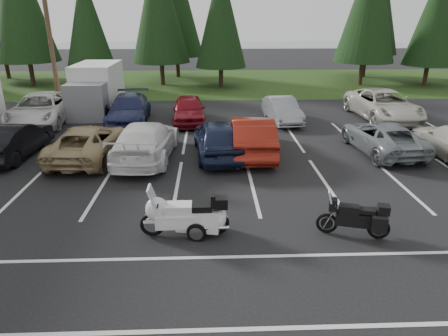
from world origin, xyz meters
TOP-DOWN VIEW (x-y plane):
  - ground at (0.00, 0.00)m, footprint 120.00×120.00m
  - grass_strip at (0.00, 24.00)m, footprint 80.00×16.00m
  - lake_water at (4.00, 55.00)m, footprint 70.00×50.00m
  - utility_pole at (-10.00, 12.00)m, footprint 1.60×0.26m
  - box_truck at (-8.00, 12.50)m, footprint 2.40×5.60m
  - stall_markings at (0.00, 2.00)m, footprint 32.00×16.00m
  - conifer_3 at (-10.50, 21.40)m, footprint 3.87×3.87m
  - conifer_4 at (-5.00, 22.90)m, footprint 4.80×4.80m
  - conifer_5 at (0.00, 21.60)m, footprint 4.14×4.14m
  - conifer_6 at (12.00, 22.10)m, footprint 4.93×4.93m
  - conifer_7 at (17.50, 21.80)m, footprint 4.27×4.27m
  - conifer_back_b at (-4.00, 27.50)m, footprint 4.97×4.97m
  - car_near_1 at (-9.39, 4.51)m, footprint 1.83×4.57m
  - car_near_2 at (-6.15, 4.18)m, footprint 2.62×5.24m
  - car_near_3 at (-3.69, 4.02)m, footprint 2.55×5.60m
  - car_near_4 at (-0.64, 4.26)m, footprint 2.34×4.91m
  - car_near_5 at (0.84, 4.49)m, footprint 1.89×5.10m
  - car_near_6 at (6.63, 4.54)m, footprint 2.65×5.06m
  - car_far_0 at (-10.34, 10.01)m, footprint 3.22×6.21m
  - car_far_1 at (-5.50, 9.99)m, footprint 2.48×5.42m
  - car_far_2 at (-2.17, 9.99)m, footprint 2.01×4.47m
  - car_far_3 at (3.12, 9.95)m, footprint 1.87×4.28m
  - car_far_4 at (9.09, 10.39)m, footprint 3.11×6.13m
  - touring_motorcycle at (-1.73, -2.36)m, footprint 2.74×0.87m
  - cargo_trailer at (-1.33, -2.23)m, footprint 1.86×1.24m
  - adventure_motorcycle at (2.91, -2.57)m, footprint 2.31×1.31m

SIDE VIEW (x-z plane):
  - ground at x=0.00m, z-range 0.00..0.00m
  - lake_water at x=4.00m, z-range -0.01..0.01m
  - stall_markings at x=0.00m, z-range 0.00..0.01m
  - grass_strip at x=0.00m, z-range 0.00..0.01m
  - cargo_trailer at x=-1.33m, z-range 0.00..0.80m
  - adventure_motorcycle at x=2.91m, z-range 0.00..1.33m
  - car_near_6 at x=6.63m, z-range 0.00..1.36m
  - car_far_3 at x=3.12m, z-range 0.00..1.37m
  - car_near_2 at x=-6.15m, z-range 0.00..1.43m
  - car_near_1 at x=-9.39m, z-range 0.00..1.48m
  - car_far_2 at x=-2.17m, z-range 0.00..1.49m
  - touring_motorcycle at x=-1.73m, z-range 0.00..1.51m
  - car_far_1 at x=-5.50m, z-range 0.00..1.54m
  - car_near_3 at x=-3.69m, z-range 0.00..1.59m
  - car_near_4 at x=-0.64m, z-range 0.00..1.62m
  - car_far_4 at x=9.09m, z-range 0.00..1.66m
  - car_near_5 at x=0.84m, z-range 0.00..1.66m
  - car_far_0 at x=-10.34m, z-range 0.00..1.67m
  - box_truck at x=-8.00m, z-range 0.00..2.90m
  - utility_pole at x=-10.00m, z-range 0.20..9.20m
  - conifer_3 at x=-10.50m, z-range 0.76..9.78m
  - conifer_5 at x=0.00m, z-range 0.81..10.45m
  - conifer_7 at x=17.50m, z-range 0.84..10.78m
  - conifer_4 at x=-5.00m, z-range 0.95..12.12m
  - conifer_6 at x=12.00m, z-range 0.97..12.45m
  - conifer_back_b at x=-4.00m, z-range 0.98..12.56m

